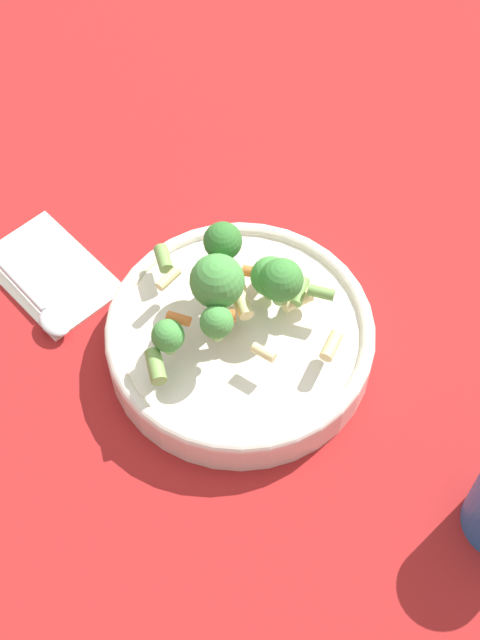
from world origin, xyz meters
TOP-DOWN VIEW (x-y plane):
  - ground_plane at (0.00, 0.00)m, footprint 3.00×3.00m
  - bowl at (0.00, 0.00)m, footprint 0.24×0.24m
  - pasta_salad at (-0.01, 0.01)m, footprint 0.19×0.16m
  - napkin at (-0.21, 0.01)m, footprint 0.16×0.14m
  - spoon at (-0.20, -0.03)m, footprint 0.15×0.09m

SIDE VIEW (x-z plane):
  - ground_plane at x=0.00m, z-range 0.00..0.00m
  - napkin at x=-0.21m, z-range 0.00..0.01m
  - spoon at x=-0.20m, z-range 0.01..0.02m
  - bowl at x=0.00m, z-range 0.00..0.04m
  - pasta_salad at x=-0.01m, z-range 0.04..0.12m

